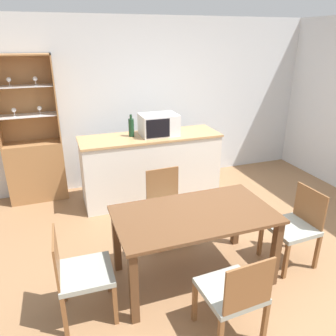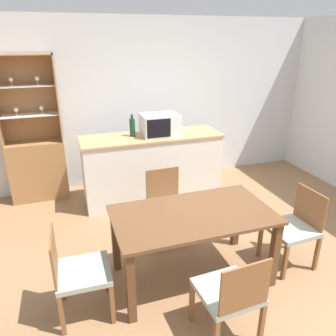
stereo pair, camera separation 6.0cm
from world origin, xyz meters
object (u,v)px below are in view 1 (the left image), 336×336
Objects in this scene: dining_chair_side_left_near at (80,273)px; dining_table at (194,223)px; wine_bottle at (131,127)px; dining_chair_head_near at (234,293)px; microwave at (159,125)px; display_cabinet at (35,160)px; dining_chair_side_right_near at (294,226)px; dining_chair_head_far at (168,205)px.

dining_table is at bearing 98.27° from dining_chair_side_left_near.
wine_bottle is (-0.14, 1.87, 0.48)m from dining_table.
dining_chair_head_near is 2.67m from microwave.
display_cabinet reaches higher than dining_table.
dining_chair_side_right_near is 1.60× the size of microwave.
dining_chair_side_left_near is 1.00× the size of dining_chair_side_right_near.
dining_chair_side_right_near is 1.40m from dining_chair_head_far.
dining_chair_side_left_near is 2.44m from microwave.
dining_chair_side_left_near and dining_chair_side_right_near have the same top height.
dining_chair_side_left_near is at bearing 87.32° from dining_chair_side_right_near.
dining_chair_head_far is (-1.09, 0.88, 0.00)m from dining_chair_side_right_near.
dining_chair_side_right_near and dining_chair_head_far have the same top height.
wine_bottle is (-0.38, 0.06, -0.02)m from microwave.
wine_bottle is (0.94, 1.99, 0.67)m from dining_chair_side_left_near.
dining_table is 1.89m from microwave.
dining_chair_side_left_near and dining_chair_head_far have the same top height.
microwave reaches higher than dining_table.
dining_chair_head_near is at bearing -89.81° from dining_table.
dining_table is 1.11m from dining_chair_side_right_near.
wine_bottle reaches higher than dining_table.
microwave is (0.24, 1.06, 0.68)m from dining_chair_head_far.
dining_chair_head_far is 1.28m from microwave.
display_cabinet reaches higher than dining_chair_head_far.
dining_chair_side_left_near is at bearing 36.62° from dining_chair_head_far.
dining_chair_side_right_near and dining_chair_head_near have the same top height.
dining_table is 1.83× the size of dining_chair_side_left_near.
dining_chair_head_near is at bearing -64.81° from display_cabinet.
display_cabinet is 3.44m from dining_chair_head_near.
dining_chair_head_near is (0.00, -0.75, -0.19)m from dining_table.
dining_chair_side_left_near is (-1.08, -0.12, -0.19)m from dining_table.
microwave is (-0.84, 1.94, 0.68)m from dining_chair_side_right_near.
display_cabinet is 1.37× the size of dining_table.
dining_chair_side_left_near is 1.00× the size of dining_chair_head_near.
wine_bottle is (1.32, -0.49, 0.50)m from display_cabinet.
display_cabinet is at bearing 43.03° from dining_chair_side_right_near.
dining_chair_head_far is (-0.00, 0.75, -0.19)m from dining_table.
microwave is (0.24, 1.81, 0.50)m from dining_table.
dining_chair_side_left_near is at bearing 146.58° from dining_chair_head_near.
dining_chair_side_left_near is 2.67× the size of wine_bottle.
display_cabinet is 2.50× the size of dining_chair_side_right_near.
wine_bottle is (-0.14, 2.62, 0.67)m from dining_chair_head_near.
dining_chair_side_right_near is at bearing 138.64° from dining_chair_head_far.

